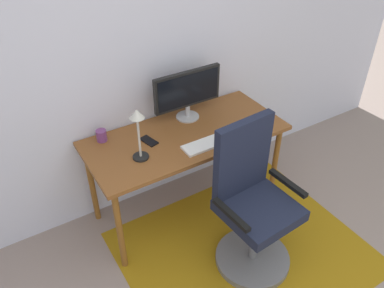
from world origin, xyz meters
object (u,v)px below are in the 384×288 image
desk_lamp (138,126)px  desk (186,142)px  computer_mouse (246,128)px  office_chair (252,211)px  coffee_cup (101,136)px  keyboard (211,142)px  cell_phone (149,141)px  monitor (188,91)px

desk_lamp → desk: bearing=12.0°
computer_mouse → office_chair: (-0.29, -0.48, -0.31)m
desk_lamp → office_chair: desk_lamp is taller
coffee_cup → office_chair: bearing=-53.3°
keyboard → computer_mouse: (0.32, 0.01, 0.01)m
cell_phone → desk_lamp: size_ratio=0.37×
monitor → keyboard: 0.45m
cell_phone → office_chair: (0.40, -0.72, -0.29)m
monitor → cell_phone: 0.48m
monitor → computer_mouse: monitor is taller
coffee_cup → desk_lamp: desk_lamp is taller
monitor → keyboard: monitor is taller
keyboard → computer_mouse: computer_mouse is taller
computer_mouse → desk_lamp: (-0.82, 0.10, 0.24)m
monitor → computer_mouse: bearing=-53.2°
monitor → desk_lamp: (-0.54, -0.28, 0.03)m
keyboard → coffee_cup: size_ratio=5.05×
coffee_cup → cell_phone: size_ratio=0.61×
desk → computer_mouse: computer_mouse is taller
coffee_cup → desk_lamp: size_ratio=0.23×
coffee_cup → office_chair: 1.18m
monitor → desk_lamp: bearing=-152.7°
computer_mouse → desk_lamp: desk_lamp is taller
monitor → computer_mouse: size_ratio=5.31×
cell_phone → office_chair: bearing=-75.0°
coffee_cup → keyboard: bearing=-34.2°
desk_lamp → monitor: bearing=27.3°
keyboard → office_chair: (0.03, -0.47, -0.30)m
computer_mouse → coffee_cup: bearing=156.0°
computer_mouse → office_chair: bearing=-121.5°
desk → keyboard: (0.09, -0.20, 0.08)m
coffee_cup → cell_phone: bearing=-33.7°
cell_phone → desk_lamp: bearing=-146.5°
keyboard → desk_lamp: 0.57m
computer_mouse → coffee_cup: coffee_cup is taller
monitor → cell_phone: size_ratio=3.94×
cell_phone → desk_lamp: 0.32m
desk → coffee_cup: coffee_cup is taller
coffee_cup → desk_lamp: (0.15, -0.33, 0.22)m
computer_mouse → cell_phone: 0.73m
cell_phone → desk_lamp: (-0.13, -0.14, 0.25)m
cell_phone → desk: bearing=-25.1°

